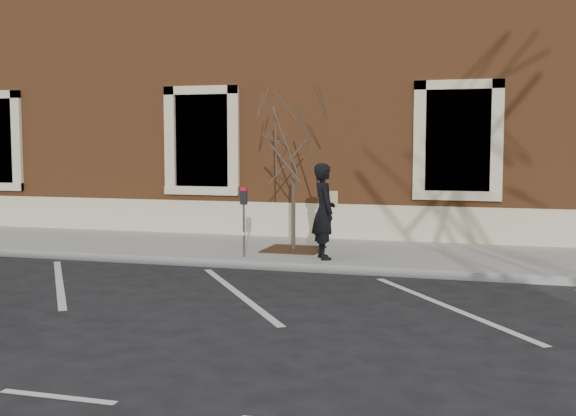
% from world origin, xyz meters
% --- Properties ---
extents(ground, '(120.00, 120.00, 0.00)m').
position_xyz_m(ground, '(0.00, 0.00, 0.00)').
color(ground, '#28282B').
rests_on(ground, ground).
extents(sidewalk_near, '(40.00, 3.50, 0.15)m').
position_xyz_m(sidewalk_near, '(0.00, 1.75, 0.07)').
color(sidewalk_near, '#98958F').
rests_on(sidewalk_near, ground).
extents(curb_near, '(40.00, 0.12, 0.15)m').
position_xyz_m(curb_near, '(0.00, -0.05, 0.07)').
color(curb_near, '#9E9E99').
rests_on(curb_near, ground).
extents(parking_stripes, '(28.00, 4.40, 0.01)m').
position_xyz_m(parking_stripes, '(0.00, -2.20, 0.00)').
color(parking_stripes, silver).
rests_on(parking_stripes, ground).
extents(building_civic, '(40.00, 8.62, 8.00)m').
position_xyz_m(building_civic, '(0.00, 7.74, 4.00)').
color(building_civic, brown).
rests_on(building_civic, ground).
extents(man, '(0.70, 0.79, 1.81)m').
position_xyz_m(man, '(0.71, 0.59, 1.06)').
color(man, black).
rests_on(man, sidewalk_near).
extents(parking_meter, '(0.12, 0.09, 1.35)m').
position_xyz_m(parking_meter, '(-0.81, 0.34, 1.08)').
color(parking_meter, '#595B60').
rests_on(parking_meter, sidewalk_near).
extents(tree_grate, '(1.14, 1.14, 0.03)m').
position_xyz_m(tree_grate, '(-0.14, 1.49, 0.16)').
color(tree_grate, '#3E2813').
rests_on(tree_grate, sidewalk_near).
extents(sapling, '(1.97, 1.97, 3.29)m').
position_xyz_m(sapling, '(-0.14, 1.49, 2.45)').
color(sapling, '#46372A').
rests_on(sapling, sidewalk_near).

